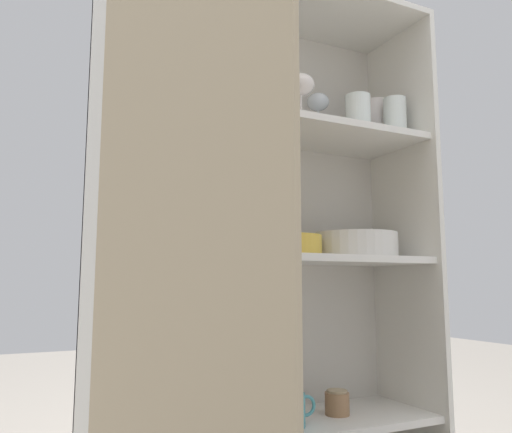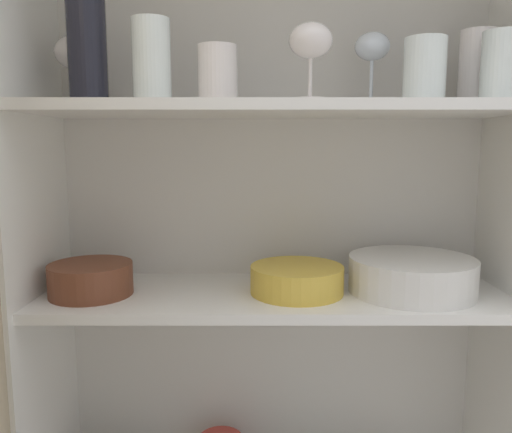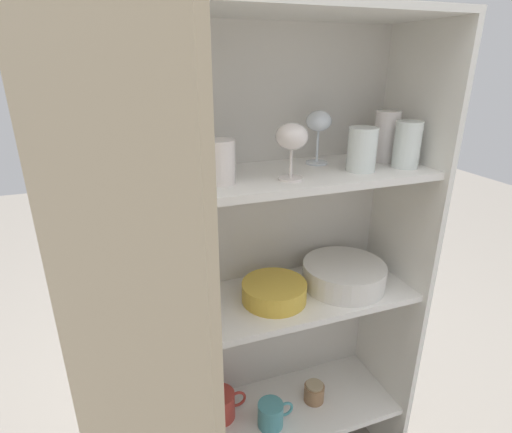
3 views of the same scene
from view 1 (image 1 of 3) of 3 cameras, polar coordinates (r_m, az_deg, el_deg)
name	(u,v)px [view 1 (image 1 of 3)]	position (r m, az deg, el deg)	size (l,w,h in m)	color
cupboard_back_panel	(249,252)	(1.52, -0.81, -4.03)	(0.97, 0.02, 1.45)	silver
cupboard_side_left	(93,242)	(1.24, -18.10, -2.84)	(0.02, 0.32, 1.45)	white
cupboard_side_right	(405,253)	(1.66, 16.63, -4.01)	(0.02, 0.32, 1.45)	white
cupboard_top_panel	(271,0)	(1.61, 1.73, 23.46)	(0.97, 0.32, 0.02)	white
shelf_board_lower	(273,427)	(1.43, 1.94, -22.96)	(0.93, 0.29, 0.02)	white
shelf_board_middle	(272,259)	(1.38, 1.86, -4.86)	(0.93, 0.29, 0.02)	white
shelf_board_upper	(272,128)	(1.45, 1.79, 10.10)	(0.93, 0.29, 0.02)	white
cupboard_door	(182,229)	(0.89, -8.40, -1.42)	(0.23, 0.44, 1.45)	tan
tumbler_glass_0	(241,97)	(1.39, -1.68, 13.47)	(0.07, 0.07, 0.10)	silver
tumbler_glass_1	(395,118)	(1.64, 15.60, 10.80)	(0.07, 0.07, 0.12)	white
tumbler_glass_2	(358,114)	(1.57, 11.59, 11.42)	(0.08, 0.08, 0.11)	white
tumbler_glass_3	(205,79)	(1.34, -5.89, 15.38)	(0.07, 0.07, 0.14)	white
tumbler_glass_4	(376,122)	(1.70, 13.55, 10.47)	(0.07, 0.07, 0.14)	silver
wine_glass_0	(127,73)	(1.41, -14.57, 15.55)	(0.08, 0.08, 0.14)	silver
wine_glass_1	(301,87)	(1.46, 5.12, 14.55)	(0.08, 0.08, 0.14)	silver
wine_glass_2	(318,105)	(1.63, 7.10, 12.55)	(0.07, 0.07, 0.15)	white
wine_bottle	(158,58)	(1.34, -11.18, 17.37)	(0.07, 0.07, 0.26)	black
plate_stack_white	(355,245)	(1.52, 11.24, -3.25)	(0.25, 0.25, 0.07)	silver
mixing_bowl_large	(288,244)	(1.39, 3.70, -3.20)	(0.19, 0.19, 0.06)	gold
serving_bowl_small	(142,237)	(1.23, -12.90, -2.27)	(0.16, 0.16, 0.06)	brown
coffee_mug_primary	(150,424)	(1.29, -12.07, -22.17)	(0.13, 0.10, 0.08)	black
coffee_mug_extra_1	(227,406)	(1.41, -3.37, -20.82)	(0.14, 0.10, 0.09)	#BC3D33
coffee_mug_extra_2	(290,409)	(1.39, 3.95, -21.14)	(0.12, 0.08, 0.08)	teal
storage_jar	(337,403)	(1.52, 9.25, -20.26)	(0.07, 0.07, 0.07)	#99704C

